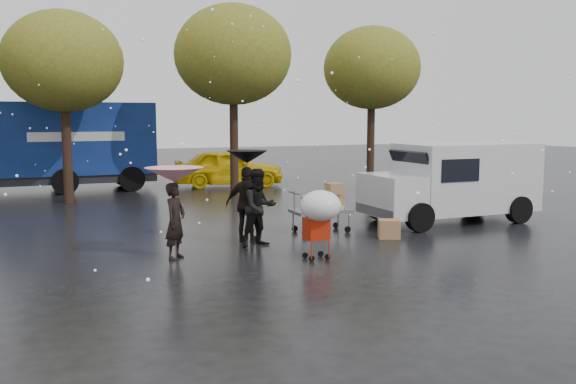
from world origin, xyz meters
name	(u,v)px	position (x,y,z in m)	size (l,w,h in m)	color
ground	(268,252)	(0.00, 0.00, 0.00)	(90.00, 90.00, 0.00)	black
person_pink	(175,221)	(-1.98, 0.21, 0.80)	(0.58, 0.38, 1.59)	black
person_middle	(259,208)	(0.06, 0.70, 0.89)	(0.86, 0.67, 1.78)	black
person_black	(247,204)	(-0.02, 1.28, 0.89)	(1.05, 0.44, 1.79)	black
umbrella_pink	(174,175)	(-1.98, 0.21, 1.76)	(1.20, 1.20, 1.91)	#4C4C4C
umbrella_black	(247,157)	(-0.02, 1.28, 2.01)	(0.98, 0.98, 2.16)	#4C4C4C
vendor_cart	(324,204)	(2.19, 1.66, 0.73)	(1.52, 0.80, 1.27)	slate
shopping_cart	(320,210)	(0.70, -1.14, 1.06)	(0.84, 0.84, 1.46)	#B6210A
white_van	(454,181)	(6.28, 1.67, 1.16)	(4.91, 2.18, 2.20)	silver
blue_truck	(53,147)	(-3.83, 13.48, 1.76)	(8.30, 2.60, 3.50)	navy
box_ground_near	(389,229)	(3.28, 0.31, 0.23)	(0.51, 0.40, 0.46)	#9B7043
box_ground_far	(319,222)	(2.26, 2.14, 0.17)	(0.45, 0.35, 0.35)	#9B7043
yellow_taxi	(228,168)	(3.07, 12.57, 0.79)	(1.87, 4.66, 1.59)	yellow
tree_row	(154,58)	(-0.47, 10.00, 5.02)	(21.60, 4.40, 7.12)	black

